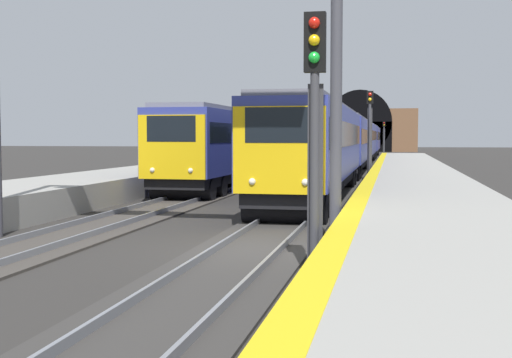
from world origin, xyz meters
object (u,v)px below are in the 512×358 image
Objects in this scene: railway_signal_mid at (370,129)px; overhead_signal_gantry at (156,9)px; train_adjacent_platform at (264,142)px; railway_signal_far at (384,135)px; railway_signal_near at (315,120)px; train_main_approaching at (355,141)px.

railway_signal_mid is 25.15m from overhead_signal_gantry.
train_adjacent_platform is 58.71m from railway_signal_far.
railway_signal_mid is at bearing -10.12° from overhead_signal_gantry.
railway_signal_far is at bearing -180.00° from railway_signal_near.
train_adjacent_platform reaches higher than railway_signal_far.
railway_signal_mid is (28.62, 0.00, 0.17)m from railway_signal_near.
railway_signal_far is 0.53× the size of overhead_signal_gantry.
train_adjacent_platform is 6.92× the size of railway_signal_mid.
railway_signal_near is 0.53× the size of overhead_signal_gantry.
railway_signal_far is (90.06, -0.00, -0.08)m from railway_signal_near.
overhead_signal_gantry is (-27.77, -2.59, 3.48)m from train_adjacent_platform.
overhead_signal_gantry is at bearing -132.32° from railway_signal_near.
train_main_approaching is 2.12× the size of train_adjacent_platform.
train_main_approaching is 14.69× the size of railway_signal_mid.
railway_signal_far reaches higher than railway_signal_near.
railway_signal_mid is 1.10× the size of railway_signal_far.
railway_signal_near is 6.58m from overhead_signal_gantry.
train_main_approaching is 16.12× the size of railway_signal_far.
railway_signal_mid reaches higher than railway_signal_near.
railway_signal_mid is at bearing 66.51° from train_adjacent_platform.
railway_signal_mid is 61.45m from railway_signal_far.
train_adjacent_platform is at bearing -6.83° from railway_signal_far.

